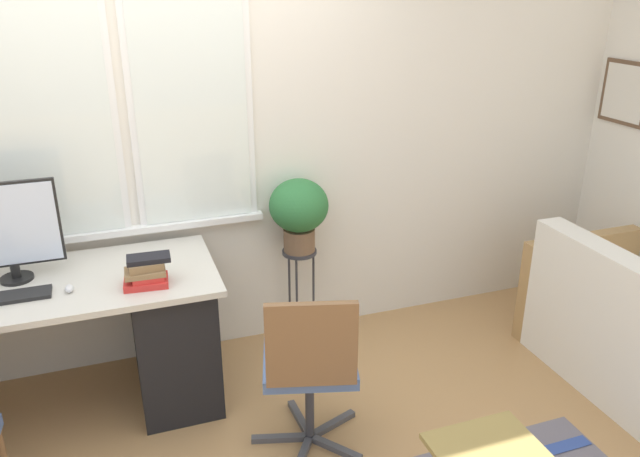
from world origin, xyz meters
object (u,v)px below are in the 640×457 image
Objects in this scene: book_stack at (147,272)px; potted_plant at (299,209)px; keyboard at (4,298)px; mouse at (69,289)px; monitor at (7,229)px; plant_stand at (300,265)px; office_chair_swivel at (310,365)px; folding_stool at (489,457)px.

potted_plant reaches higher than book_stack.
keyboard is 6.25× the size of mouse.
monitor is 1.13× the size of potted_plant.
potted_plant is at bearing 6.66° from monitor.
plant_stand is (1.26, 0.40, -0.26)m from mouse.
office_chair_swivel is 1.07m from potted_plant.
keyboard is at bearing -166.17° from potted_plant.
book_stack is at bearing -22.64° from office_chair_swivel.
mouse is 1.35m from plant_stand.
keyboard is 1.61m from plant_stand.
office_chair_swivel reaches higher than keyboard.
potted_plant reaches higher than folding_stool.
mouse is 2.01m from folding_stool.
folding_stool is (1.81, -1.26, -0.40)m from keyboard.
mouse is at bearing -162.54° from plant_stand.
plant_stand is at bearing 13.83° from keyboard.
book_stack is 1.74m from folding_stool.
folding_stool is (1.17, -1.20, -0.46)m from book_stack.
monitor is 1.57m from office_chair_swivel.
office_chair_swivel is 0.86m from folding_stool.
monitor reaches higher than folding_stool.
keyboard is at bearing 176.57° from mouse.
book_stack is 0.27× the size of office_chair_swivel.
mouse is 0.15× the size of folding_stool.
plant_stand is at bearing 26.01° from book_stack.
plant_stand is at bearing -89.18° from office_chair_swivel.
keyboard is (-0.04, -0.20, -0.26)m from monitor.
monitor reaches higher than book_stack.
office_chair_swivel is at bearing -105.04° from potted_plant.
book_stack is (0.60, -0.27, -0.20)m from monitor.
keyboard is at bearing -166.17° from plant_stand.
office_chair_swivel reaches higher than folding_stool.
book_stack is (0.36, -0.05, 0.05)m from mouse.
book_stack is at bearing 134.35° from folding_stool.
plant_stand is (1.51, 0.18, -0.51)m from monitor.
keyboard reaches higher than folding_stool.
folding_stool is at bearing -80.90° from potted_plant.
plant_stand is at bearing 6.66° from monitor.
book_stack reaches higher than folding_stool.
folding_stool is at bearing -39.60° from monitor.
book_stack reaches higher than office_chair_swivel.
mouse is 0.27× the size of book_stack.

